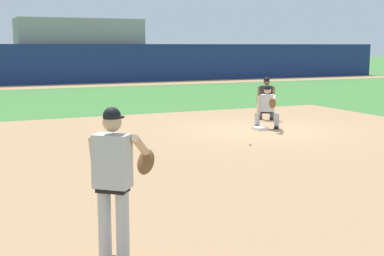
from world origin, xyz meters
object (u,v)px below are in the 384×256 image
first_base_bag (260,128)px  pitcher (115,178)px  baseball (250,144)px  first_baseman (267,105)px  umpire (266,97)px

first_base_bag → pitcher: pitcher is taller
baseball → first_baseman: (1.87, 2.19, 0.69)m
pitcher → umpire: bearing=50.5°
pitcher → first_baseman: (7.09, 8.12, -0.33)m
pitcher → first_baseman: size_ratio=1.39×
first_base_bag → pitcher: (-6.79, -8.01, 1.01)m
pitcher → umpire: pitcher is taller
first_base_bag → baseball: (-1.57, -2.08, -0.01)m
first_base_bag → umpire: bearing=54.0°
first_baseman → umpire: (1.06, 1.77, 0.06)m
baseball → first_base_bag: bearing=53.0°
first_baseman → pitcher: bearing=-131.1°
baseball → pitcher: size_ratio=0.04×
first_base_bag → pitcher: size_ratio=0.20×
first_baseman → first_base_bag: bearing=-160.6°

